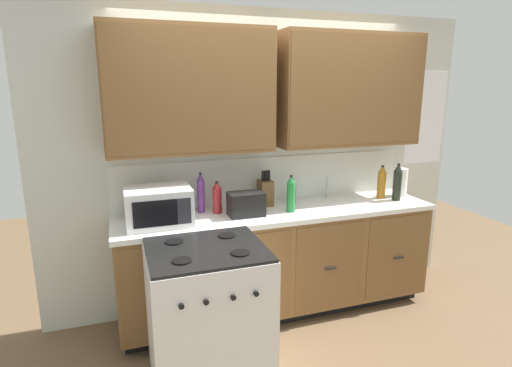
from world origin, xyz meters
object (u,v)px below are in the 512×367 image
object	(u,v)px
toaster	(246,204)
bottle_red	(217,198)
bottle_dark	(397,182)
bottle_green	(291,194)
paper_towel_roll	(401,182)
stove_range	(208,314)
bottle_violet	(201,193)
microwave	(158,206)
bottle_amber	(382,182)
bottle_teal	(292,191)
knife_block	(265,192)

from	to	relation	value
toaster	bottle_red	world-z (taller)	bottle_red
bottle_dark	bottle_green	xyz separation A→B (m)	(-1.05, -0.01, -0.02)
paper_towel_roll	bottle_dark	distance (m)	0.18
stove_range	bottle_green	distance (m)	1.17
paper_towel_roll	bottle_red	bearing A→B (deg)	179.09
stove_range	bottle_red	xyz separation A→B (m)	(0.25, 0.71, 0.60)
bottle_red	bottle_violet	xyz separation A→B (m)	(-0.12, 0.06, 0.03)
microwave	bottle_dark	distance (m)	2.11
stove_range	bottle_amber	distance (m)	2.01
stove_range	bottle_teal	world-z (taller)	bottle_teal
stove_range	paper_towel_roll	world-z (taller)	paper_towel_roll
knife_block	bottle_red	xyz separation A→B (m)	(-0.45, -0.08, 0.01)
bottle_amber	microwave	bearing A→B (deg)	-177.43
toaster	bottle_green	size ratio (longest dim) A/B	0.91
bottle_red	bottle_violet	distance (m)	0.14
bottle_amber	knife_block	bearing A→B (deg)	173.41
bottle_red	bottle_dark	distance (m)	1.64
bottle_amber	bottle_red	bearing A→B (deg)	178.40
knife_block	bottle_green	world-z (taller)	knife_block
microwave	bottle_violet	world-z (taller)	bottle_violet
microwave	toaster	distance (m)	0.68
paper_towel_roll	bottle_violet	world-z (taller)	bottle_violet
bottle_green	bottle_violet	bearing A→B (deg)	162.51
bottle_dark	bottle_violet	xyz separation A→B (m)	(-1.75, 0.21, -0.00)
bottle_amber	paper_towel_roll	bearing A→B (deg)	3.81
toaster	bottle_dark	xyz separation A→B (m)	(1.43, -0.01, 0.07)
knife_block	bottle_red	bearing A→B (deg)	-169.51
bottle_dark	bottle_green	distance (m)	1.05
knife_block	bottle_red	distance (m)	0.46
paper_towel_roll	bottle_dark	xyz separation A→B (m)	(-0.13, -0.12, 0.03)
knife_block	bottle_dark	distance (m)	1.21
microwave	bottle_green	distance (m)	1.06
bottle_dark	bottle_violet	bearing A→B (deg)	173.14
microwave	bottle_violet	distance (m)	0.41
bottle_red	bottle_dark	size ratio (longest dim) A/B	0.78
bottle_violet	bottle_green	distance (m)	0.74
bottle_violet	bottle_green	size ratio (longest dim) A/B	1.08
bottle_amber	bottle_dark	xyz separation A→B (m)	(0.09, -0.11, 0.02)
microwave	toaster	size ratio (longest dim) A/B	1.71
toaster	bottle_teal	xyz separation A→B (m)	(0.48, 0.18, 0.02)
bottle_violet	toaster	bearing A→B (deg)	-32.46
toaster	bottle_teal	world-z (taller)	bottle_teal
paper_towel_roll	bottle_violet	size ratio (longest dim) A/B	0.78
microwave	bottle_violet	bearing A→B (deg)	28.55
bottle_amber	bottle_violet	world-z (taller)	bottle_violet
toaster	bottle_dark	bearing A→B (deg)	-0.25
bottle_red	bottle_teal	bearing A→B (deg)	3.12
microwave	bottle_teal	distance (m)	1.18
bottle_teal	bottle_violet	size ratio (longest dim) A/B	0.71
bottle_red	bottle_violet	bearing A→B (deg)	152.58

